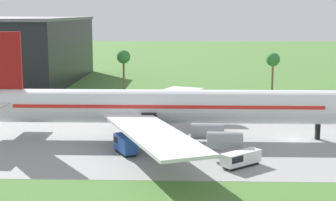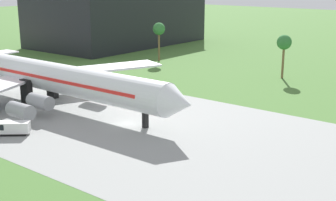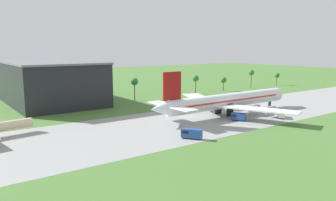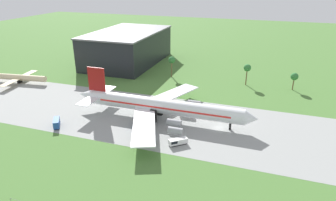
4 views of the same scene
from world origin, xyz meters
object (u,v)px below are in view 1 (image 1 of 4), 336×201
at_px(baggage_tug, 125,144).
at_px(jet_airliner, 160,107).
at_px(terminal_building, 16,50).
at_px(fuel_truck, 240,159).

bearing_deg(baggage_tug, jet_airliner, 64.21).
distance_m(jet_airliner, baggage_tug, 11.73).
height_order(jet_airliner, terminal_building, terminal_building).
height_order(jet_airliner, baggage_tug, jet_airliner).
relative_size(jet_airliner, baggage_tug, 13.33).
bearing_deg(fuel_truck, terminal_building, 124.59).
distance_m(baggage_tug, terminal_building, 90.34).
bearing_deg(jet_airliner, fuel_truck, -53.94).
distance_m(jet_airliner, fuel_truck, 20.38).
distance_m(baggage_tug, fuel_truck, 17.66).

